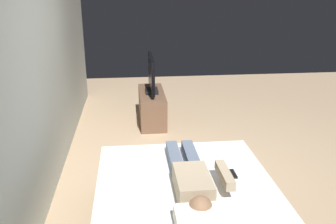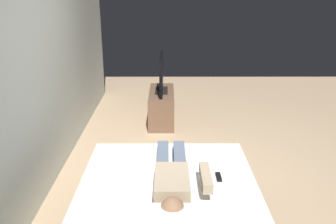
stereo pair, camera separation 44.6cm
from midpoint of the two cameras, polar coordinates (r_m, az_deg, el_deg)
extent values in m
plane|color=tan|center=(4.36, 2.20, -10.57)|extent=(10.00, 10.00, 0.00)
cube|color=silver|center=(4.35, -21.38, 7.82)|extent=(6.40, 0.10, 2.80)
cube|color=white|center=(3.22, -1.11, -13.66)|extent=(1.83, 1.54, 0.24)
cube|color=tan|center=(3.03, -0.41, -11.34)|extent=(0.48, 0.28, 0.18)
sphere|color=#936B4C|center=(2.75, 0.31, -14.84)|extent=(0.18, 0.18, 0.18)
cube|color=slate|center=(3.53, 0.00, -7.27)|extent=(0.60, 0.11, 0.11)
cube|color=slate|center=(3.51, -2.61, -7.39)|extent=(0.60, 0.11, 0.11)
cube|color=tan|center=(3.10, 4.71, -9.81)|extent=(0.40, 0.08, 0.08)
cube|color=black|center=(3.37, 6.33, -9.63)|extent=(0.15, 0.04, 0.02)
cube|color=brown|center=(6.03, -4.64, 0.77)|extent=(1.10, 0.40, 0.50)
cube|color=black|center=(5.95, -4.71, 3.27)|extent=(0.32, 0.20, 0.05)
cube|color=black|center=(5.87, -4.79, 6.04)|extent=(0.88, 0.05, 0.54)
camera|label=1|loc=(0.22, -92.86, -1.02)|focal=39.19mm
camera|label=2|loc=(0.22, 87.14, 1.02)|focal=39.19mm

